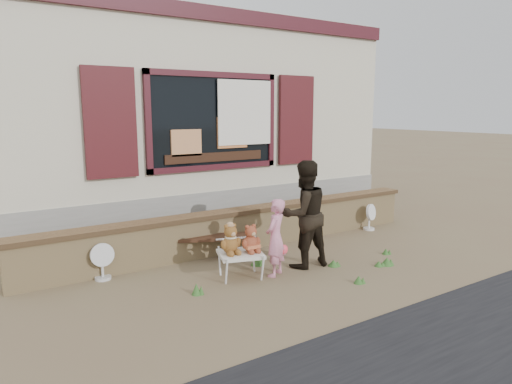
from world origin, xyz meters
TOP-DOWN VIEW (x-y plane):
  - ground at (0.00, 0.00)m, footprint 80.00×80.00m
  - shopfront at (0.00, 4.49)m, footprint 8.04×5.13m
  - brick_wall at (0.00, 1.00)m, footprint 7.10×0.36m
  - bench at (-0.72, 0.80)m, footprint 1.42×0.84m
  - folding_chair at (-0.73, -0.15)m, footprint 0.70×0.66m
  - teddy_bear_left at (-0.86, -0.11)m, footprint 0.37×0.34m
  - teddy_bear_right at (-0.60, -0.19)m, footprint 0.34×0.32m
  - child at (-0.28, -0.33)m, footprint 0.47×0.43m
  - adult at (0.28, -0.24)m, footprint 0.79×0.64m
  - fan_left at (-2.33, 0.80)m, footprint 0.31×0.22m
  - fan_right at (2.62, 0.69)m, footprint 0.32×0.21m
  - grass_tufts at (0.37, -0.47)m, footprint 3.33×1.48m

SIDE VIEW (x-z plane):
  - ground at x=0.00m, z-range 0.00..0.00m
  - grass_tufts at x=0.37m, z-range -0.01..0.14m
  - fan_right at x=2.62m, z-range 0.00..0.50m
  - fan_left at x=-2.33m, z-range 0.00..0.51m
  - bench at x=-0.72m, z-range 0.08..0.45m
  - folding_chair at x=-0.73m, z-range 0.14..0.50m
  - brick_wall at x=0.00m, z-range 0.01..0.67m
  - child at x=-0.28m, z-range 0.00..1.07m
  - teddy_bear_right at x=-0.60m, z-range 0.35..0.74m
  - teddy_bear_left at x=-0.86m, z-range 0.35..0.77m
  - adult at x=0.28m, z-range 0.00..1.55m
  - shopfront at x=0.00m, z-range 0.00..4.00m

